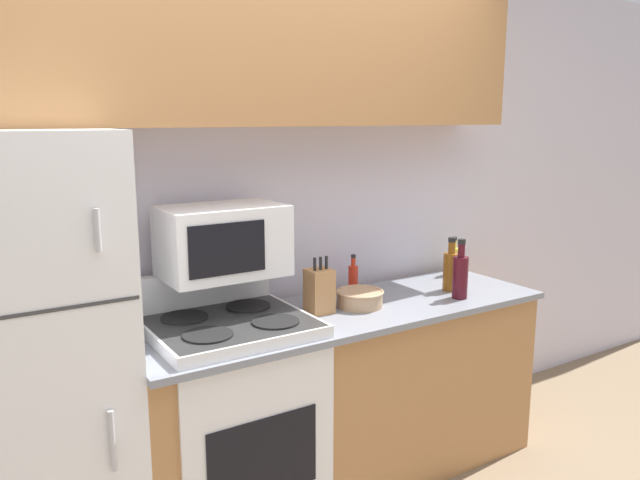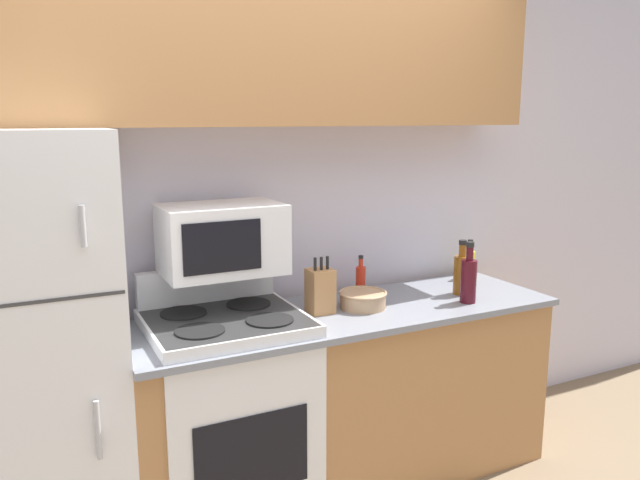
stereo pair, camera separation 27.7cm
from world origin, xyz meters
name	(u,v)px [view 1 (the left image)]	position (x,y,z in m)	size (l,w,h in m)	color
wall_back	(237,223)	(0.00, 0.66, 1.27)	(8.00, 0.05, 2.55)	silver
lower_cabinets	(343,396)	(0.37, 0.29, 0.44)	(2.06, 0.62, 0.89)	#B27A47
refrigerator	(18,375)	(-1.03, 0.31, 0.87)	(0.74, 0.65, 1.73)	white
upper_cabinets	(250,38)	(0.00, 0.47, 2.10)	(2.79, 0.33, 0.74)	#B27A47
stove	(232,420)	(-0.22, 0.28, 0.48)	(0.66, 0.61, 1.10)	white
microwave	(223,241)	(-0.19, 0.40, 1.25)	(0.52, 0.34, 0.30)	white
knife_block	(319,291)	(0.24, 0.30, 0.99)	(0.11, 0.11, 0.26)	#B27A47
bowl	(360,298)	(0.45, 0.28, 0.93)	(0.23, 0.23, 0.08)	tan
bottle_whiskey	(451,270)	(1.02, 0.25, 1.00)	(0.08, 0.08, 0.28)	brown
bottle_hot_sauce	(353,278)	(0.56, 0.49, 0.96)	(0.05, 0.05, 0.20)	red
bottle_cooking_spray	(453,260)	(1.26, 0.49, 0.97)	(0.06, 0.06, 0.22)	gold
bottle_wine_red	(460,275)	(0.95, 0.12, 1.00)	(0.08, 0.08, 0.30)	#470F19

